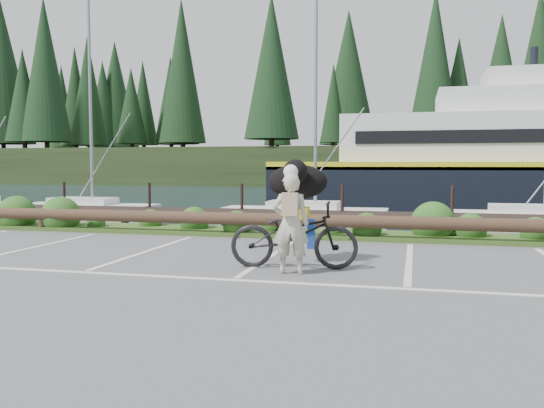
# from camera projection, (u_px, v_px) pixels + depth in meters

# --- Properties ---
(ground) EXTENTS (72.00, 72.00, 0.00)m
(ground) POSITION_uv_depth(u_px,v_px,m) (241.00, 275.00, 9.22)
(ground) COLOR #535355
(harbor_backdrop) EXTENTS (170.00, 160.00, 30.00)m
(harbor_backdrop) POSITION_uv_depth(u_px,v_px,m) (400.00, 176.00, 85.07)
(harbor_backdrop) COLOR #162536
(harbor_backdrop) RESTS_ON ground
(vegetation_strip) EXTENTS (34.00, 1.60, 0.10)m
(vegetation_strip) POSITION_uv_depth(u_px,v_px,m) (304.00, 233.00, 14.35)
(vegetation_strip) COLOR #3D5B21
(vegetation_strip) RESTS_ON ground
(log_rail) EXTENTS (32.00, 0.30, 0.60)m
(log_rail) POSITION_uv_depth(u_px,v_px,m) (298.00, 239.00, 13.67)
(log_rail) COLOR #443021
(log_rail) RESTS_ON ground
(bicycle) EXTENTS (2.25, 1.00, 1.15)m
(bicycle) POSITION_uv_depth(u_px,v_px,m) (294.00, 235.00, 9.83)
(bicycle) COLOR black
(bicycle) RESTS_ON ground
(cyclist) EXTENTS (0.64, 0.46, 1.64)m
(cyclist) POSITION_uv_depth(u_px,v_px,m) (291.00, 224.00, 9.31)
(cyclist) COLOR beige
(cyclist) RESTS_ON ground
(dog) EXTENTS (0.65, 1.14, 0.63)m
(dog) POSITION_uv_depth(u_px,v_px,m) (298.00, 182.00, 10.46)
(dog) COLOR black
(dog) RESTS_ON bicycle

